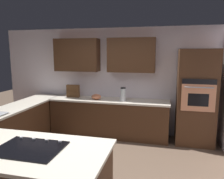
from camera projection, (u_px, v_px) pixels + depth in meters
The scene contains 12 objects.
ground_plane at pixel (90, 173), 3.67m from camera, with size 14.00×14.00×0.00m, color brown.
wall_back at pixel (113, 74), 5.39m from camera, with size 6.00×0.44×2.60m.
lower_cabinets_back at pixel (109, 118), 5.27m from camera, with size 2.80×0.60×0.86m, color #472B19.
countertop_back at pixel (109, 100), 5.19m from camera, with size 2.84×0.64×0.04m, color silver.
lower_cabinets_side at pixel (15, 129), 4.54m from camera, with size 0.60×2.90×0.86m, color #472B19.
countertop_side at pixel (14, 108), 4.46m from camera, with size 0.64×2.94×0.04m, color silver.
island_top at pixel (29, 151), 2.52m from camera, with size 1.84×1.03×0.04m, color silver.
wall_oven at pixel (196, 98), 4.71m from camera, with size 0.80×0.66×2.08m.
cooktop at pixel (30, 148), 2.52m from camera, with size 0.76×0.56×0.03m.
blender at pixel (123, 95), 5.04m from camera, with size 0.15×0.15×0.31m.
mixing_bowl at pixel (96, 97), 5.20m from camera, with size 0.23×0.23×0.13m, color #CC724C.
spice_rack at pixel (73, 91), 5.46m from camera, with size 0.32×0.11×0.31m.
Camera 1 is at (-1.15, 3.20, 1.99)m, focal length 34.89 mm.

